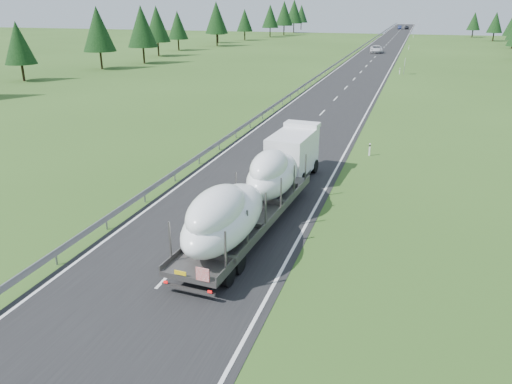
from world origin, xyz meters
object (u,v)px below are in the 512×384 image
(boat_truck, at_px, (259,185))
(distant_van, at_px, (376,49))
(distant_car_blue, at_px, (400,27))
(distant_car_dark, at_px, (407,27))
(highway_sign, at_px, (405,63))

(boat_truck, xyz_separation_m, distant_van, (-2.71, 102.66, -1.22))
(distant_van, height_order, distant_car_blue, distant_van)
(boat_truck, xyz_separation_m, distant_car_blue, (-2.79, 224.26, -1.28))
(distant_car_blue, bearing_deg, distant_car_dark, 2.00)
(highway_sign, xyz_separation_m, distant_van, (-7.87, 38.14, -0.96))
(highway_sign, xyz_separation_m, distant_car_dark, (-4.86, 159.94, -1.02))
(highway_sign, distance_m, distant_van, 38.96)
(distant_van, distance_m, distant_car_blue, 121.60)
(distant_van, distance_m, distant_car_dark, 121.84)
(distant_van, bearing_deg, distant_car_dark, 82.94)
(highway_sign, distance_m, distant_car_dark, 160.02)
(distant_car_dark, bearing_deg, distant_car_blue, -177.51)
(boat_truck, xyz_separation_m, distant_car_dark, (0.31, 224.46, -1.28))
(highway_sign, relative_size, distant_van, 0.43)
(distant_van, bearing_deg, highway_sign, -83.98)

